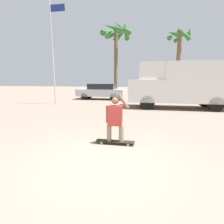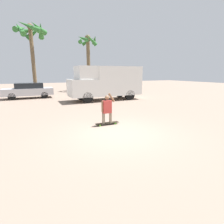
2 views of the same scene
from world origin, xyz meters
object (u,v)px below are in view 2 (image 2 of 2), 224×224
object	(u,v)px
camper_van	(106,82)
palm_tree_center_background	(31,35)
skateboard	(107,123)
palm_tree_near_van	(88,49)
parked_car_silver	(29,90)
person_skateboarder	(107,108)

from	to	relation	value
camper_van	palm_tree_center_background	size ratio (longest dim) A/B	0.81
skateboard	camper_van	distance (m)	8.06
skateboard	palm_tree_near_van	size ratio (longest dim) A/B	0.16
skateboard	palm_tree_center_background	bearing A→B (deg)	99.00
skateboard	camper_van	xyz separation A→B (m)	(3.14, 7.26, 1.56)
parked_car_silver	person_skateboarder	bearing A→B (deg)	-74.07
palm_tree_near_van	palm_tree_center_background	xyz separation A→B (m)	(-6.87, -0.94, 1.01)
parked_car_silver	palm_tree_near_van	bearing A→B (deg)	32.97
skateboard	parked_car_silver	distance (m)	11.87
skateboard	camper_van	bearing A→B (deg)	66.60
skateboard	person_skateboarder	xyz separation A→B (m)	(-0.00, 0.00, 0.73)
skateboard	palm_tree_near_van	world-z (taller)	palm_tree_near_van
camper_van	parked_car_silver	world-z (taller)	camper_van
palm_tree_near_van	palm_tree_center_background	size ratio (longest dim) A/B	0.93
skateboard	person_skateboarder	size ratio (longest dim) A/B	0.81
palm_tree_near_van	palm_tree_center_background	distance (m)	7.01
skateboard	person_skateboarder	world-z (taller)	person_skateboarder
parked_car_silver	palm_tree_center_background	bearing A→B (deg)	78.70
person_skateboarder	palm_tree_near_van	distance (m)	17.61
skateboard	parked_car_silver	bearing A→B (deg)	105.94
skateboard	parked_car_silver	xyz separation A→B (m)	(-3.25, 11.39, 0.70)
person_skateboarder	camper_van	bearing A→B (deg)	66.59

